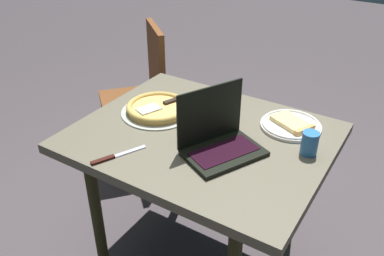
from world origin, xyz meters
The scene contains 7 objects.
dining_table centered at (0.00, 0.00, 0.69)m, with size 1.06×0.86×0.77m.
laptop centered at (-0.12, 0.08, 0.83)m, with size 0.32×0.36×0.26m.
pizza_plate centered at (-0.30, -0.25, 0.79)m, with size 0.26×0.26×0.04m.
pizza_tray centered at (0.27, -0.05, 0.79)m, with size 0.34×0.34×0.04m.
table_knife centered at (0.20, 0.34, 0.78)m, with size 0.12×0.22×0.01m.
drink_cup centered at (-0.43, -0.09, 0.82)m, with size 0.07×0.07×0.10m.
chair_near centered at (0.78, -0.57, 0.54)m, with size 0.54×0.54×0.95m.
Camera 1 is at (-0.75, 1.28, 1.70)m, focal length 38.34 mm.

